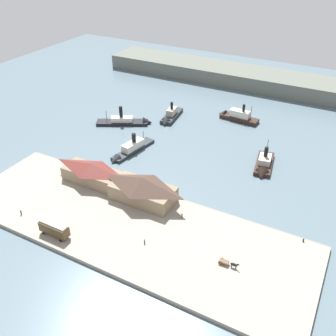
# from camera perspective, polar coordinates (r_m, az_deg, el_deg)

# --- Properties ---
(ground_plane) EXTENTS (320.00, 320.00, 0.00)m
(ground_plane) POSITION_cam_1_polar(r_m,az_deg,el_deg) (129.53, -0.74, -3.14)
(ground_plane) COLOR slate
(quay_promenade) EXTENTS (110.00, 36.00, 1.20)m
(quay_promenade) POSITION_cam_1_polar(r_m,az_deg,el_deg) (114.64, -6.10, -8.60)
(quay_promenade) COLOR #9E9384
(quay_promenade) RESTS_ON ground
(seawall_edge) EXTENTS (110.00, 0.80, 1.00)m
(seawall_edge) POSITION_cam_1_polar(r_m,az_deg,el_deg) (126.71, -1.53, -3.80)
(seawall_edge) COLOR gray
(seawall_edge) RESTS_ON ground
(ferry_shed_customs_shed) EXTENTS (20.91, 8.72, 7.23)m
(ferry_shed_customs_shed) POSITION_cam_1_polar(r_m,az_deg,el_deg) (131.50, -11.42, -0.68)
(ferry_shed_customs_shed) COLOR #847056
(ferry_shed_customs_shed) RESTS_ON quay_promenade
(ferry_shed_east_terminal) EXTENTS (21.00, 10.56, 8.55)m
(ferry_shed_east_terminal) POSITION_cam_1_polar(r_m,az_deg,el_deg) (120.39, -3.84, -3.13)
(ferry_shed_east_terminal) COLOR #847056
(ferry_shed_east_terminal) RESTS_ON quay_promenade
(street_tram) EXTENTS (9.20, 2.98, 4.44)m
(street_tram) POSITION_cam_1_polar(r_m,az_deg,el_deg) (112.99, -16.83, -8.71)
(street_tram) COLOR #4C381E
(street_tram) RESTS_ON quay_promenade
(horse_cart) EXTENTS (5.49, 1.49, 1.87)m
(horse_cart) POSITION_cam_1_polar(r_m,az_deg,el_deg) (102.47, 9.04, -13.95)
(horse_cart) COLOR brown
(horse_cart) RESTS_ON quay_promenade
(pedestrian_near_cart) EXTENTS (0.44, 0.44, 1.77)m
(pedestrian_near_cart) POSITION_cam_1_polar(r_m,az_deg,el_deg) (124.82, -21.31, -6.25)
(pedestrian_near_cart) COLOR #3D4C42
(pedestrian_near_cart) RESTS_ON quay_promenade
(pedestrian_standing_center) EXTENTS (0.43, 0.43, 1.75)m
(pedestrian_standing_center) POSITION_cam_1_polar(r_m,az_deg,el_deg) (115.25, 2.12, -7.21)
(pedestrian_standing_center) COLOR #6B5B4C
(pedestrian_standing_center) RESTS_ON quay_promenade
(pedestrian_near_west_shed) EXTENTS (0.39, 0.39, 1.56)m
(pedestrian_near_west_shed) POSITION_cam_1_polar(r_m,az_deg,el_deg) (107.33, -3.56, -10.99)
(pedestrian_near_west_shed) COLOR #3D4C42
(pedestrian_near_west_shed) RESTS_ON quay_promenade
(mooring_post_east) EXTENTS (0.44, 0.44, 0.90)m
(mooring_post_east) POSITION_cam_1_polar(r_m,az_deg,el_deg) (144.96, -15.18, 0.68)
(mooring_post_east) COLOR black
(mooring_post_east) RESTS_ON quay_promenade
(mooring_post_west) EXTENTS (0.44, 0.44, 0.90)m
(mooring_post_west) POSITION_cam_1_polar(r_m,az_deg,el_deg) (114.34, 19.76, -10.22)
(mooring_post_west) COLOR black
(mooring_post_west) RESTS_ON quay_promenade
(ferry_moored_west) EXTENTS (7.97, 23.47, 8.94)m
(ferry_moored_west) POSITION_cam_1_polar(r_m,az_deg,el_deg) (149.38, -5.86, 2.70)
(ferry_moored_west) COLOR #23282D
(ferry_moored_west) RESTS_ON ground
(ferry_departing_north) EXTENTS (7.25, 19.13, 9.27)m
(ferry_departing_north) POSITION_cam_1_polar(r_m,az_deg,el_deg) (176.03, 0.34, 7.79)
(ferry_departing_north) COLOR #23282D
(ferry_departing_north) RESTS_ON ground
(ferry_moored_east) EXTENTS (8.48, 18.59, 10.40)m
(ferry_moored_east) POSITION_cam_1_polar(r_m,az_deg,el_deg) (143.64, 14.24, 0.36)
(ferry_moored_east) COLOR black
(ferry_moored_east) RESTS_ON ground
(ferry_outer_harbor) EXTENTS (19.43, 6.54, 9.82)m
(ferry_outer_harbor) POSITION_cam_1_polar(r_m,az_deg,el_deg) (178.45, 10.20, 7.71)
(ferry_outer_harbor) COLOR black
(ferry_outer_harbor) RESTS_ON ground
(ferry_approaching_west) EXTENTS (24.56, 16.46, 10.26)m
(ferry_approaching_west) POSITION_cam_1_polar(r_m,az_deg,el_deg) (172.76, -5.84, 7.00)
(ferry_approaching_west) COLOR black
(ferry_approaching_west) RESTS_ON ground
(far_headland) EXTENTS (180.00, 24.00, 8.00)m
(far_headland) POSITION_cam_1_polar(r_m,az_deg,el_deg) (220.03, 13.54, 12.87)
(far_headland) COLOR #60665B
(far_headland) RESTS_ON ground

